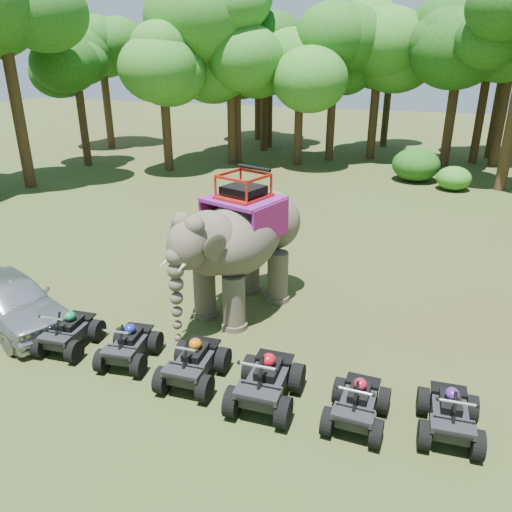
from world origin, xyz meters
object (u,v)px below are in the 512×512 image
object	(u,v)px
parked_car	(11,300)
atv_2	(193,357)
atv_3	(266,376)
atv_5	(451,409)
atv_4	(358,398)
elephant	(242,243)
atv_0	(68,327)
atv_1	(129,340)

from	to	relation	value
parked_car	atv_2	distance (m)	5.79
atv_3	atv_5	size ratio (longest dim) A/B	1.15
atv_4	elephant	bearing A→B (deg)	137.69
atv_2	atv_3	bearing A→B (deg)	-7.23
elephant	atv_3	size ratio (longest dim) A/B	2.63
elephant	atv_2	distance (m)	3.90
parked_car	atv_0	size ratio (longest dim) A/B	2.74
atv_1	atv_2	bearing A→B (deg)	-13.68
atv_1	atv_3	world-z (taller)	atv_3
atv_2	atv_3	xyz separation A→B (m)	(1.77, -0.15, 0.05)
atv_1	parked_car	bearing A→B (deg)	166.03
parked_car	atv_4	world-z (taller)	parked_car
atv_1	atv_5	size ratio (longest dim) A/B	0.97
atv_0	atv_2	distance (m)	3.56
atv_5	atv_4	bearing A→B (deg)	-174.29
elephant	parked_car	bearing A→B (deg)	-133.56
elephant	parked_car	distance (m)	6.42
parked_car	atv_0	world-z (taller)	parked_car
parked_car	atv_2	world-z (taller)	parked_car
atv_1	atv_4	distance (m)	5.50
parked_car	atv_3	xyz separation A→B (m)	(7.52, -0.81, -0.05)
atv_1	atv_4	bearing A→B (deg)	-10.79
atv_0	atv_1	size ratio (longest dim) A/B	1.01
parked_car	atv_4	size ratio (longest dim) A/B	2.71
elephant	parked_car	world-z (taller)	elephant
elephant	atv_1	distance (m)	4.06
atv_0	atv_1	xyz separation A→B (m)	(1.75, -0.00, -0.01)
atv_1	atv_5	distance (m)	7.23
parked_car	atv_3	world-z (taller)	parked_car
elephant	atv_2	size ratio (longest dim) A/B	2.84
parked_car	atv_2	bearing A→B (deg)	-74.20
atv_0	atv_3	distance (m)	5.34
atv_3	atv_5	distance (m)	3.66
atv_0	atv_4	bearing A→B (deg)	-7.17
atv_1	atv_4	xyz separation A→B (m)	(5.49, -0.33, 0.01)
atv_0	atv_1	bearing A→B (deg)	-4.63
atv_0	atv_3	world-z (taller)	atv_3
atv_0	atv_4	size ratio (longest dim) A/B	0.99
atv_4	atv_2	bearing A→B (deg)	179.67
elephant	atv_5	bearing A→B (deg)	-13.61
atv_0	elephant	bearing A→B (deg)	41.34
elephant	atv_3	xyz separation A→B (m)	(1.99, -3.79, -1.34)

